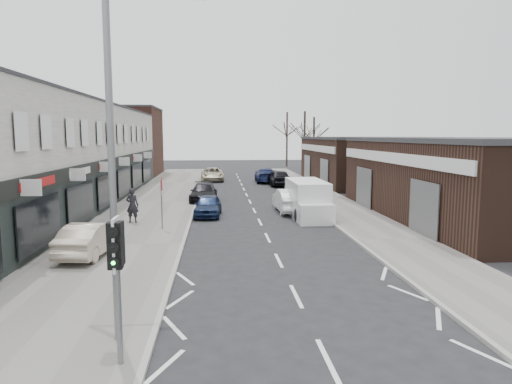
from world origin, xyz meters
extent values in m
plane|color=black|center=(0.00, 0.00, 0.00)|extent=(160.00, 160.00, 0.00)
cube|color=slate|center=(-6.75, 22.00, 0.06)|extent=(5.50, 64.00, 0.12)
cube|color=slate|center=(5.75, 22.00, 0.06)|extent=(3.50, 64.00, 0.12)
cube|color=silver|center=(-13.50, 19.50, 3.55)|extent=(8.00, 41.00, 7.10)
cube|color=#4B2920|center=(-13.50, 45.00, 4.00)|extent=(8.00, 10.00, 8.00)
cube|color=#341F17|center=(12.50, 14.00, 2.25)|extent=(10.00, 18.00, 4.50)
cube|color=#341F17|center=(12.50, 34.00, 2.25)|extent=(10.00, 16.00, 4.50)
cylinder|color=slate|center=(-4.40, -2.00, 1.62)|extent=(0.12, 0.12, 3.00)
cube|color=silver|center=(-4.40, -2.00, 2.67)|extent=(0.05, 0.55, 1.10)
cube|color=black|center=(-4.40, -2.12, 2.67)|extent=(0.28, 0.22, 0.95)
sphere|color=#0CE533|center=(-4.40, -2.24, 2.37)|extent=(0.18, 0.18, 0.18)
cube|color=black|center=(-4.40, -1.88, 2.67)|extent=(0.26, 0.20, 0.90)
cylinder|color=slate|center=(-4.70, -0.80, 4.12)|extent=(0.16, 0.16, 8.00)
cylinder|color=slate|center=(-5.20, 12.00, 1.37)|extent=(0.07, 0.07, 2.50)
cube|color=white|center=(-5.15, 12.00, 1.97)|extent=(0.04, 0.45, 0.25)
cube|color=white|center=(3.01, 15.75, 1.08)|extent=(1.97, 4.75, 2.17)
cube|color=white|center=(3.01, 12.96, 0.56)|extent=(1.91, 0.83, 1.14)
cylinder|color=black|center=(2.13, 14.09, 0.36)|extent=(0.23, 0.72, 0.72)
cylinder|color=black|center=(3.90, 14.09, 0.36)|extent=(0.23, 0.72, 0.72)
cylinder|color=black|center=(2.13, 17.41, 0.36)|extent=(0.23, 0.72, 0.72)
cylinder|color=black|center=(3.90, 17.41, 0.36)|extent=(0.23, 0.72, 0.72)
imported|color=#C2B29B|center=(-7.43, 7.05, 0.78)|extent=(1.86, 4.16, 1.32)
imported|color=black|center=(-7.02, 13.87, 1.07)|extent=(0.76, 0.57, 1.89)
imported|color=#162345|center=(-2.95, 16.21, 0.64)|extent=(1.77, 3.87, 1.29)
imported|color=black|center=(-3.40, 22.25, 0.68)|extent=(2.02, 4.71, 1.35)
imported|color=#B7AD92|center=(-2.96, 37.94, 0.71)|extent=(2.58, 5.22, 1.42)
imported|color=white|center=(2.20, 17.33, 0.74)|extent=(1.69, 4.56, 1.49)
imported|color=black|center=(3.50, 32.44, 0.80)|extent=(2.13, 4.77, 1.59)
imported|color=#141B40|center=(2.60, 35.98, 0.75)|extent=(2.25, 5.21, 1.49)
camera|label=1|loc=(-2.33, -11.21, 4.85)|focal=32.00mm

